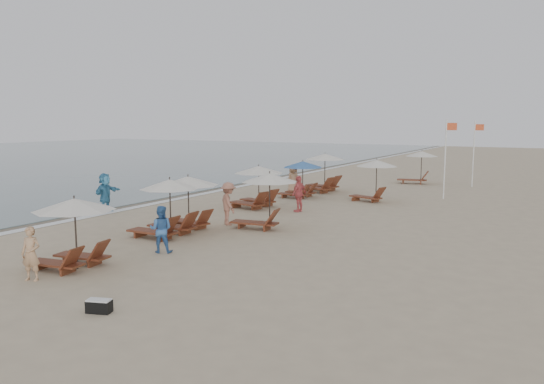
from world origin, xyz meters
The scene contains 21 objects.
ground centered at (0.00, 0.00, 0.00)m, with size 160.00×160.00×0.00m, color tan.
wet_sand_band centered at (-12.50, 10.00, 0.00)m, with size 3.20×140.00×0.01m, color #6B5E4C.
foam_line centered at (-11.20, 10.00, 0.01)m, with size 0.50×140.00×0.02m, color white.
lounger_station_0 centered at (-5.03, -3.47, 1.18)m, with size 2.48×2.34×2.08m.
lounger_station_1 centered at (-5.51, 1.20, 1.06)m, with size 2.56×2.21×2.15m.
lounger_station_2 centered at (-5.52, 2.36, 1.21)m, with size 2.55×2.39×2.15m.
lounger_station_3 centered at (-6.01, 8.50, 1.10)m, with size 2.73×2.45×2.07m.
lounger_station_4 centered at (-5.60, 12.69, 1.12)m, with size 2.43×2.24×2.05m.
lounger_station_5 centered at (-5.57, 15.55, 1.13)m, with size 2.83×2.42×2.32m.
inland_station_0 centered at (-3.02, 4.18, 1.40)m, with size 2.67×2.24×2.22m.
inland_station_1 centered at (-1.56, 13.29, 1.46)m, with size 2.59×2.24×2.22m.
inland_station_2 centered at (-1.47, 22.63, 1.36)m, with size 2.74×2.24×2.22m.
beachgoer_near centered at (-5.02, -4.85, 0.74)m, with size 0.54×0.35×1.48m, color tan.
beachgoer_mid_a centered at (-4.01, -0.78, 0.78)m, with size 0.75×0.59×1.55m, color #3666A4.
beachgoer_mid_b centered at (-4.69, 4.16, 0.89)m, with size 1.15×0.66×1.78m, color #9C634F.
beachgoer_far_a centered at (-3.53, 8.41, 0.86)m, with size 1.01×0.42×1.73m, color #C34E4E.
beachgoer_far_b centered at (-6.51, 13.64, 0.88)m, with size 0.86×0.56×1.76m, color tan.
waterline_walker centered at (-11.40, 3.82, 0.93)m, with size 1.73×0.55×1.87m, color teal.
duffel_bag centered at (-1.57, -5.69, 0.16)m, with size 0.61×0.44×0.31m.
flag_pole_near centered at (1.63, 16.14, 2.43)m, with size 0.59×0.08×4.38m.
flag_pole_far centered at (2.17, 22.52, 2.38)m, with size 0.60×0.08×4.28m.
Camera 1 is at (7.37, -13.73, 4.28)m, focal length 34.79 mm.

